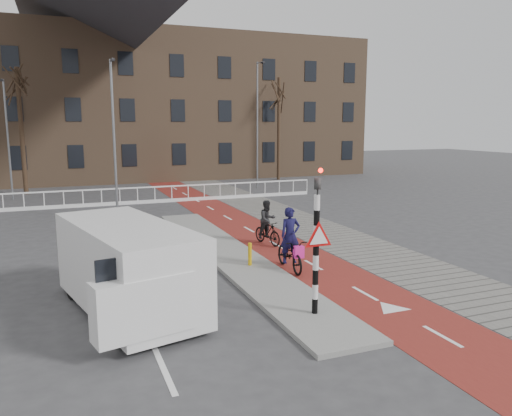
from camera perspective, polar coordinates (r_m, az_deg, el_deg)
name	(u,v)px	position (r m, az deg, el deg)	size (l,w,h in m)	color
ground	(300,289)	(14.33, 5.03, -9.24)	(120.00, 120.00, 0.00)	#38383A
bike_lane	(234,221)	(23.83, -2.51, -1.53)	(2.50, 60.00, 0.01)	maroon
sidewalk	(287,217)	(24.87, 3.60, -1.07)	(3.00, 60.00, 0.01)	slate
curb_island	(231,255)	(17.60, -2.89, -5.41)	(1.80, 16.00, 0.12)	gray
traffic_signal	(317,238)	(11.80, 6.95, -3.37)	(0.80, 0.80, 3.68)	black
bollard	(250,254)	(16.07, -0.70, -5.29)	(0.12, 0.12, 0.73)	#CE9F0B
cyclist_near	(290,249)	(15.93, 3.92, -4.71)	(0.79, 1.98, 2.02)	black
cyclist_far	(267,226)	(19.18, 1.31, -2.09)	(0.83, 1.63, 1.72)	black
van	(128,266)	(12.73, -14.45, -6.47)	(3.19, 5.48, 2.21)	silver
railing	(83,202)	(29.45, -19.16, 0.69)	(28.00, 0.10, 0.99)	silver
townhouse_row	(94,84)	(44.33, -17.98, 13.34)	(46.00, 10.00, 15.90)	#7F6047
tree_mid	(22,132)	(36.05, -25.22, 7.89)	(0.29, 0.29, 8.16)	black
tree_right	(279,129)	(41.31, 2.61, 8.97)	(0.26, 0.26, 8.25)	black
streetlight_near	(114,141)	(24.83, -15.90, 7.34)	(0.12, 0.12, 7.56)	slate
streetlight_left	(8,141)	(33.71, -26.47, 6.92)	(0.12, 0.12, 7.20)	slate
streetlight_right	(257,126)	(35.70, 0.15, 9.32)	(0.12, 0.12, 8.81)	slate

